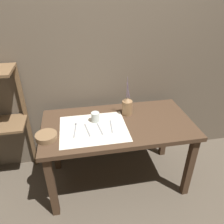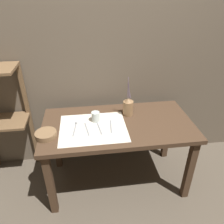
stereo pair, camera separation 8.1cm
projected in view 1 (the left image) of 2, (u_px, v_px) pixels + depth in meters
The scene contains 11 objects.
ground_plane at pixel (117, 178), 2.33m from camera, with size 12.00×12.00×0.00m, color brown.
stone_wall_back at pixel (109, 55), 2.11m from camera, with size 7.00×0.06×2.40m.
wooden_table at pixel (118, 131), 2.01m from camera, with size 1.35×0.70×0.71m.
linen_cloth at pixel (94, 128), 1.89m from camera, with size 0.58×0.48×0.00m.
pitcher_with_flowers at pixel (127, 106), 2.06m from camera, with size 0.10×0.10×0.39m.
wooden_bowl at pixel (46, 136), 1.76m from camera, with size 0.17×0.17×0.05m.
glass_tumbler_near at pixel (95, 117), 1.96m from camera, with size 0.07×0.07×0.09m.
spoon_inner at pixel (76, 127), 1.91m from camera, with size 0.04×0.20×0.02m.
fork_inner at pixel (87, 130), 1.87m from camera, with size 0.04×0.19×0.00m.
fork_outer at pixel (100, 128), 1.89m from camera, with size 0.04×0.19×0.00m.
knife_center at pixel (111, 126), 1.91m from camera, with size 0.03×0.19×0.00m.
Camera 1 is at (-0.35, -1.61, 1.79)m, focal length 35.00 mm.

